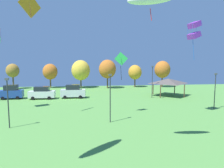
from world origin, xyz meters
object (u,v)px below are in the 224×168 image
(park_pavilion, at_px, (168,81))
(light_post_3, at_px, (215,89))
(parked_car_second_from_left, at_px, (42,93))
(light_post_0, at_px, (8,100))
(treeline_tree_4, at_px, (135,72))
(light_post_2, at_px, (152,80))
(treeline_tree_0, at_px, (13,71))
(kite_flying_1, at_px, (30,5))
(treeline_tree_2, at_px, (81,70))
(treeline_tree_1, at_px, (50,72))
(treeline_tree_3, at_px, (107,69))
(parked_car_leftmost, at_px, (11,92))
(light_post_1, at_px, (110,95))
(kite_flying_7, at_px, (194,30))
(treeline_tree_5, at_px, (162,70))
(parked_car_third_from_left, at_px, (73,91))
(kite_flying_8, at_px, (121,60))

(park_pavilion, distance_m, light_post_3, 12.42)
(light_post_3, bearing_deg, parked_car_second_from_left, 156.93)
(light_post_0, xyz_separation_m, treeline_tree_4, (21.40, 32.76, 1.08))
(park_pavilion, height_order, treeline_tree_4, treeline_tree_4)
(light_post_2, xyz_separation_m, treeline_tree_0, (-31.75, 16.76, 1.25))
(kite_flying_1, bearing_deg, treeline_tree_2, 80.80)
(treeline_tree_1, distance_m, treeline_tree_4, 23.23)
(light_post_2, bearing_deg, light_post_0, -142.89)
(parked_car_second_from_left, height_order, treeline_tree_4, treeline_tree_4)
(parked_car_second_from_left, distance_m, treeline_tree_0, 19.21)
(park_pavilion, relative_size, treeline_tree_3, 0.83)
(parked_car_leftmost, relative_size, treeline_tree_1, 0.65)
(light_post_1, bearing_deg, treeline_tree_1, 111.00)
(park_pavilion, bearing_deg, kite_flying_7, -101.34)
(treeline_tree_3, xyz_separation_m, treeline_tree_5, (15.46, 0.73, -0.20))
(light_post_2, relative_size, treeline_tree_0, 0.95)
(light_post_2, height_order, light_post_3, light_post_2)
(kite_flying_1, bearing_deg, treeline_tree_5, 46.02)
(parked_car_third_from_left, relative_size, park_pavilion, 0.75)
(parked_car_second_from_left, xyz_separation_m, treeline_tree_0, (-10.63, 15.59, 3.59))
(kite_flying_1, xyz_separation_m, light_post_2, (19.11, 12.13, -10.13))
(treeline_tree_2, bearing_deg, light_post_2, -50.00)
(kite_flying_1, height_order, parked_car_third_from_left, kite_flying_1)
(parked_car_second_from_left, bearing_deg, kite_flying_8, -43.51)
(park_pavilion, distance_m, treeline_tree_5, 15.07)
(park_pavilion, bearing_deg, parked_car_third_from_left, -179.31)
(park_pavilion, distance_m, light_post_1, 21.80)
(light_post_2, distance_m, treeline_tree_0, 35.93)
(light_post_1, xyz_separation_m, treeline_tree_4, (10.53, 32.00, 0.93))
(kite_flying_1, bearing_deg, light_post_0, -114.98)
(treeline_tree_0, height_order, treeline_tree_3, treeline_tree_3)
(kite_flying_1, relative_size, treeline_tree_5, 0.42)
(parked_car_leftmost, height_order, treeline_tree_2, treeline_tree_2)
(light_post_3, bearing_deg, treeline_tree_2, 126.63)
(light_post_2, relative_size, treeline_tree_4, 1.01)
(treeline_tree_5, bearing_deg, parked_car_third_from_left, -148.20)
(kite_flying_1, xyz_separation_m, treeline_tree_0, (-12.64, 28.89, -8.89))
(kite_flying_7, distance_m, treeline_tree_3, 30.26)
(parked_car_second_from_left, distance_m, light_post_0, 17.00)
(park_pavilion, relative_size, treeline_tree_0, 0.96)
(parked_car_third_from_left, distance_m, treeline_tree_3, 16.50)
(treeline_tree_2, bearing_deg, park_pavilion, -39.81)
(parked_car_third_from_left, height_order, light_post_3, light_post_3)
(parked_car_third_from_left, bearing_deg, light_post_2, -4.15)
(kite_flying_7, distance_m, parked_car_leftmost, 33.13)
(light_post_3, height_order, treeline_tree_4, treeline_tree_4)
(parked_car_second_from_left, relative_size, light_post_3, 0.89)
(kite_flying_7, xyz_separation_m, treeline_tree_0, (-32.79, 29.82, -6.22))
(kite_flying_1, height_order, light_post_1, kite_flying_1)
(light_post_0, bearing_deg, treeline_tree_2, 78.95)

